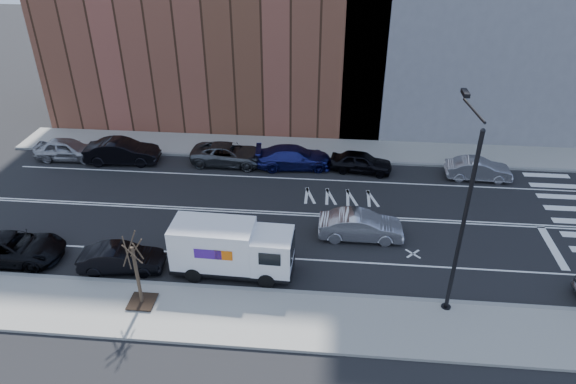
% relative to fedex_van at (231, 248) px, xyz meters
% --- Properties ---
extents(ground, '(120.00, 120.00, 0.00)m').
position_rel_fedex_van_xyz_m(ground, '(3.28, 5.60, -1.45)').
color(ground, black).
rests_on(ground, ground).
extents(sidewalk_near, '(44.00, 3.60, 0.15)m').
position_rel_fedex_van_xyz_m(sidewalk_near, '(3.28, -3.20, -1.38)').
color(sidewalk_near, gray).
rests_on(sidewalk_near, ground).
extents(sidewalk_far, '(44.00, 3.60, 0.15)m').
position_rel_fedex_van_xyz_m(sidewalk_far, '(3.28, 14.40, -1.38)').
color(sidewalk_far, gray).
rests_on(sidewalk_far, ground).
extents(curb_near, '(44.00, 0.25, 0.17)m').
position_rel_fedex_van_xyz_m(curb_near, '(3.28, -1.40, -1.37)').
color(curb_near, gray).
rests_on(curb_near, ground).
extents(curb_far, '(44.00, 0.25, 0.17)m').
position_rel_fedex_van_xyz_m(curb_far, '(3.28, 12.60, -1.37)').
color(curb_far, gray).
rests_on(curb_far, ground).
extents(road_markings, '(40.00, 8.60, 0.01)m').
position_rel_fedex_van_xyz_m(road_markings, '(3.28, 5.60, -1.45)').
color(road_markings, white).
rests_on(road_markings, ground).
extents(streetlight, '(0.44, 4.02, 9.34)m').
position_rel_fedex_van_xyz_m(streetlight, '(10.28, -1.31, 3.63)').
color(streetlight, black).
rests_on(streetlight, ground).
extents(street_tree, '(1.20, 1.20, 3.75)m').
position_rel_fedex_van_xyz_m(street_tree, '(-3.72, -2.80, -0.00)').
color(street_tree, black).
rests_on(street_tree, ground).
extents(fedex_van, '(6.12, 2.31, 2.77)m').
position_rel_fedex_van_xyz_m(fedex_van, '(0.00, 0.00, 0.00)').
color(fedex_van, black).
rests_on(fedex_van, ground).
extents(far_parked_a, '(4.61, 1.96, 1.55)m').
position_rel_fedex_van_xyz_m(far_parked_a, '(-13.96, 11.33, -0.68)').
color(far_parked_a, '#98989C').
rests_on(far_parked_a, ground).
extents(far_parked_b, '(5.20, 2.13, 1.68)m').
position_rel_fedex_van_xyz_m(far_parked_b, '(-9.90, 11.20, -0.61)').
color(far_parked_b, black).
rests_on(far_parked_b, ground).
extents(far_parked_c, '(5.31, 2.61, 1.45)m').
position_rel_fedex_van_xyz_m(far_parked_c, '(-2.42, 11.69, -0.73)').
color(far_parked_c, '#4A4D51').
rests_on(far_parked_c, ground).
extents(far_parked_d, '(5.42, 2.65, 1.52)m').
position_rel_fedex_van_xyz_m(far_parked_d, '(2.18, 11.57, -0.69)').
color(far_parked_d, navy).
rests_on(far_parked_d, ground).
extents(far_parked_e, '(4.34, 2.19, 1.42)m').
position_rel_fedex_van_xyz_m(far_parked_e, '(6.77, 11.37, -0.74)').
color(far_parked_e, black).
rests_on(far_parked_e, ground).
extents(far_parked_f, '(4.28, 1.56, 1.40)m').
position_rel_fedex_van_xyz_m(far_parked_f, '(14.48, 11.04, -0.75)').
color(far_parked_f, '#9C9CA0').
rests_on(far_parked_f, ground).
extents(driving_sedan, '(4.63, 1.66, 1.52)m').
position_rel_fedex_van_xyz_m(driving_sedan, '(6.50, 3.56, -0.69)').
color(driving_sedan, '#AFAEB3').
rests_on(driving_sedan, ground).
extents(near_parked_rear_a, '(4.29, 1.84, 1.38)m').
position_rel_fedex_van_xyz_m(near_parked_rear_a, '(-5.57, -0.36, -0.76)').
color(near_parked_rear_a, black).
rests_on(near_parked_rear_a, ground).
extents(near_parked_rear_b, '(5.37, 2.63, 1.47)m').
position_rel_fedex_van_xyz_m(near_parked_rear_b, '(-11.51, -0.05, -0.72)').
color(near_parked_rear_b, black).
rests_on(near_parked_rear_b, ground).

